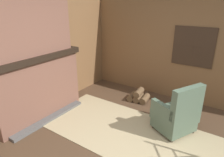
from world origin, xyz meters
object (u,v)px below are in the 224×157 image
(armchair, at_px, (176,115))
(storage_case, at_px, (57,45))
(firewood_stack, at_px, (139,96))
(oil_lamp_vase, at_px, (8,54))

(armchair, relative_size, storage_case, 4.49)
(armchair, xyz_separation_m, firewood_stack, (-1.13, 0.76, -0.25))
(firewood_stack, bearing_deg, storage_case, -140.87)
(armchair, height_order, storage_case, storage_case)
(armchair, height_order, firewood_stack, armchair)
(firewood_stack, height_order, oil_lamp_vase, oil_lamp_vase)
(armchair, relative_size, firewood_stack, 1.88)
(oil_lamp_vase, distance_m, storage_case, 1.07)
(firewood_stack, distance_m, oil_lamp_vase, 2.96)
(oil_lamp_vase, height_order, storage_case, oil_lamp_vase)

